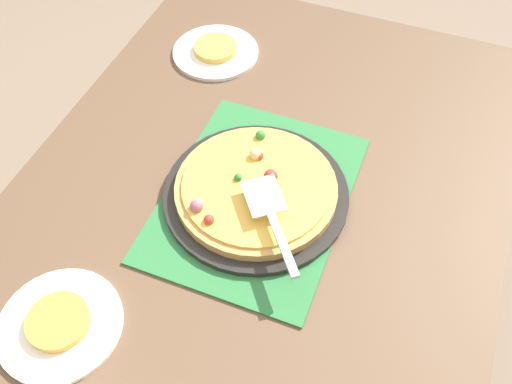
{
  "coord_description": "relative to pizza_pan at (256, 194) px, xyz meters",
  "views": [
    {
      "loc": [
        0.65,
        0.25,
        1.67
      ],
      "look_at": [
        0.0,
        0.0,
        0.77
      ],
      "focal_mm": 39.31,
      "sensor_mm": 36.0,
      "label": 1
    }
  ],
  "objects": [
    {
      "name": "placemat",
      "position": [
        0.0,
        0.0,
        -0.01
      ],
      "size": [
        0.48,
        0.36,
        0.01
      ],
      "primitive_type": "cube",
      "color": "#2D753D",
      "rests_on": "dining_table"
    },
    {
      "name": "ground_plane",
      "position": [
        0.0,
        0.0,
        -0.76
      ],
      "size": [
        8.0,
        8.0,
        0.0
      ],
      "primitive_type": "plane",
      "color": "#84705B"
    },
    {
      "name": "pizza",
      "position": [
        -0.0,
        -0.0,
        0.02
      ],
      "size": [
        0.33,
        0.33,
        0.05
      ],
      "color": "tan",
      "rests_on": "pizza_pan"
    },
    {
      "name": "plate_near_left",
      "position": [
        -0.4,
        -0.27,
        -0.01
      ],
      "size": [
        0.22,
        0.22,
        0.01
      ],
      "primitive_type": "cylinder",
      "color": "white",
      "rests_on": "dining_table"
    },
    {
      "name": "served_slice_right",
      "position": [
        0.39,
        -0.22,
        0.01
      ],
      "size": [
        0.11,
        0.11,
        0.02
      ],
      "primitive_type": "cylinder",
      "color": "gold",
      "rests_on": "plate_far_right"
    },
    {
      "name": "plate_far_right",
      "position": [
        0.39,
        -0.22,
        -0.01
      ],
      "size": [
        0.22,
        0.22,
        0.01
      ],
      "primitive_type": "cylinder",
      "color": "white",
      "rests_on": "dining_table"
    },
    {
      "name": "dining_table",
      "position": [
        0.0,
        0.0,
        -0.12
      ],
      "size": [
        1.4,
        1.0,
        0.75
      ],
      "color": "brown",
      "rests_on": "ground_plane"
    },
    {
      "name": "pizza_server",
      "position": [
        0.08,
        0.06,
        0.06
      ],
      "size": [
        0.21,
        0.18,
        0.01
      ],
      "color": "silver",
      "rests_on": "pizza"
    },
    {
      "name": "pizza_pan",
      "position": [
        0.0,
        0.0,
        0.0
      ],
      "size": [
        0.38,
        0.38,
        0.01
      ],
      "primitive_type": "cylinder",
      "color": "black",
      "rests_on": "placemat"
    },
    {
      "name": "served_slice_left",
      "position": [
        -0.4,
        -0.27,
        0.01
      ],
      "size": [
        0.11,
        0.11,
        0.02
      ],
      "primitive_type": "cylinder",
      "color": "#EAB747",
      "rests_on": "plate_near_left"
    }
  ]
}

